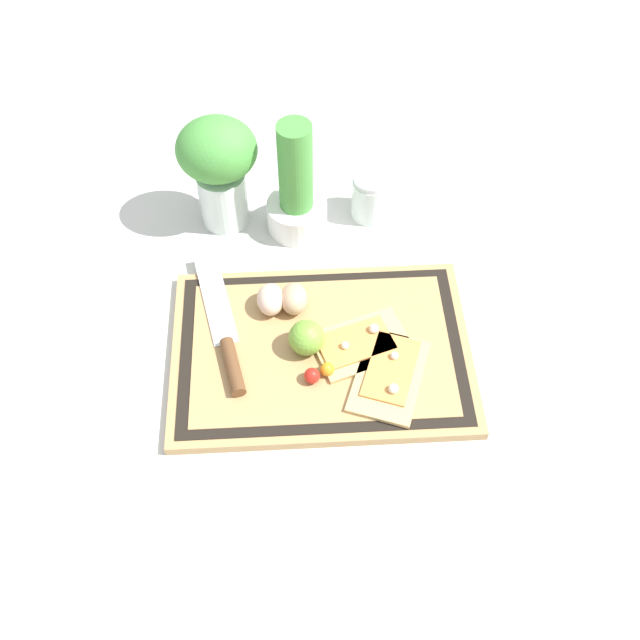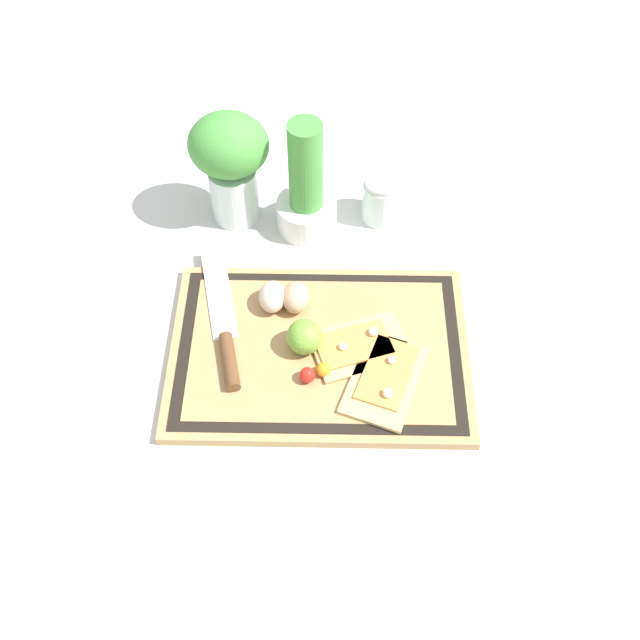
% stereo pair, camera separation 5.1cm
% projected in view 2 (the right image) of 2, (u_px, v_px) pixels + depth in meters
% --- Properties ---
extents(ground_plane, '(6.00, 6.00, 0.00)m').
position_uv_depth(ground_plane, '(320.00, 355.00, 1.20)').
color(ground_plane, silver).
extents(cutting_board, '(0.48, 0.33, 0.02)m').
position_uv_depth(cutting_board, '(320.00, 351.00, 1.20)').
color(cutting_board, tan).
rests_on(cutting_board, ground_plane).
extents(pizza_slice_near, '(0.15, 0.18, 0.02)m').
position_uv_depth(pizza_slice_near, '(385.00, 378.00, 1.15)').
color(pizza_slice_near, tan).
rests_on(pizza_slice_near, cutting_board).
extents(pizza_slice_far, '(0.17, 0.14, 0.02)m').
position_uv_depth(pizza_slice_far, '(359.00, 346.00, 1.18)').
color(pizza_slice_far, tan).
rests_on(pizza_slice_far, cutting_board).
extents(knife, '(0.10, 0.30, 0.02)m').
position_uv_depth(knife, '(226.00, 337.00, 1.19)').
color(knife, silver).
rests_on(knife, cutting_board).
extents(egg_brown, '(0.04, 0.06, 0.04)m').
position_uv_depth(egg_brown, '(296.00, 297.00, 1.22)').
color(egg_brown, tan).
rests_on(egg_brown, cutting_board).
extents(egg_pink, '(0.04, 0.06, 0.04)m').
position_uv_depth(egg_pink, '(272.00, 297.00, 1.22)').
color(egg_pink, beige).
rests_on(egg_pink, cutting_board).
extents(lime, '(0.06, 0.06, 0.06)m').
position_uv_depth(lime, '(305.00, 337.00, 1.16)').
color(lime, '#70A838').
rests_on(lime, cutting_board).
extents(cherry_tomato_red, '(0.02, 0.02, 0.02)m').
position_uv_depth(cherry_tomato_red, '(307.00, 375.00, 1.14)').
color(cherry_tomato_red, red).
rests_on(cherry_tomato_red, cutting_board).
extents(cherry_tomato_yellow, '(0.02, 0.02, 0.02)m').
position_uv_depth(cherry_tomato_yellow, '(323.00, 370.00, 1.15)').
color(cherry_tomato_yellow, orange).
rests_on(cherry_tomato_yellow, cutting_board).
extents(herb_pot, '(0.11, 0.11, 0.23)m').
position_uv_depth(herb_pot, '(306.00, 194.00, 1.31)').
color(herb_pot, white).
rests_on(herb_pot, ground_plane).
extents(sauce_jar, '(0.07, 0.07, 0.09)m').
position_uv_depth(sauce_jar, '(382.00, 201.00, 1.36)').
color(sauce_jar, silver).
rests_on(sauce_jar, ground_plane).
extents(herb_glass, '(0.14, 0.12, 0.22)m').
position_uv_depth(herb_glass, '(230.00, 160.00, 1.29)').
color(herb_glass, silver).
rests_on(herb_glass, ground_plane).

